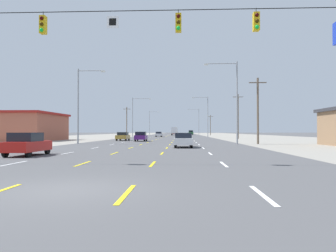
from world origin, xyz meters
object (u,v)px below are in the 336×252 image
Objects in this scene: streetlight_right_row_0 at (234,96)px; sedan_inner_left_far at (159,134)px; hatchback_inner_left_mid at (141,136)px; streetlight_right_row_2 at (198,120)px; hatchback_far_left_nearest at (27,144)px; streetlight_left_row_2 at (150,121)px; suv_far_right_farthest at (191,133)px; streetlight_left_row_0 at (81,101)px; streetlight_left_row_1 at (134,114)px; streetlight_right_row_1 at (206,114)px; box_truck_center_turn_farther at (174,131)px; sedan_inner_right_near at (183,140)px; sedan_far_left_midfar at (123,136)px.

sedan_inner_left_far is at bearing 104.29° from streetlight_right_row_0.
hatchback_inner_left_mid is 80.82m from streetlight_right_row_2.
streetlight_left_row_2 reaches higher than hatchback_far_left_nearest.
streetlight_left_row_0 is at bearing -100.06° from suv_far_right_farthest.
streetlight_right_row_2 reaches higher than streetlight_left_row_1.
streetlight_right_row_1 is (19.37, 0.00, 0.03)m from streetlight_left_row_1.
streetlight_left_row_1 is at bearing 180.00° from streetlight_right_row_1.
box_truck_center_turn_farther is at bearing 87.24° from hatchback_inner_left_mid.
suv_far_right_farthest is 0.45× the size of streetlight_right_row_2.
streetlight_left_row_1 is 49.18m from streetlight_right_row_2.
streetlight_left_row_1 reaches higher than sedan_inner_right_near.
sedan_inner_left_far is 54.00m from streetlight_right_row_0.
streetlight_right_row_1 is (6.40, 53.47, 5.53)m from sedan_inner_right_near.
sedan_inner_left_far is at bearing 90.14° from hatchback_inner_left_mid.
box_truck_center_turn_farther is 42.99m from streetlight_left_row_1.
streetlight_left_row_0 is 90.45m from streetlight_left_row_2.
box_truck_center_turn_farther is (7.20, 72.75, 1.08)m from sedan_far_left_midfar.
streetlight_right_row_1 is (9.51, -41.61, 4.45)m from box_truck_center_turn_farther.
sedan_inner_left_far is 34.97m from box_truck_center_turn_farther.
box_truck_center_turn_farther is 0.69× the size of streetlight_right_row_0.
streetlight_right_row_2 reaches higher than streetlight_left_row_0.
hatchback_far_left_nearest is 110.21m from streetlight_left_row_2.
hatchback_far_left_nearest is at bearing -93.93° from box_truck_center_turn_farther.
suv_far_right_farthest reaches higher than hatchback_inner_left_mid.
sedan_far_left_midfar is 78.35m from streetlight_right_row_2.
streetlight_left_row_0 is 0.88× the size of streetlight_right_row_1.
suv_far_right_farthest is at bearing 82.98° from hatchback_far_left_nearest.
hatchback_inner_left_mid is 76.04m from box_truck_center_turn_farther.
sedan_inner_right_near is 99.05m from streetlight_right_row_2.
streetlight_right_row_2 is at bearing 90.03° from streetlight_right_row_0.
streetlight_left_row_2 is at bearing 113.35° from streetlight_right_row_1.
sedan_inner_right_near is 1.00× the size of sedan_far_left_midfar.
streetlight_right_row_0 reaches higher than hatchback_far_left_nearest.
hatchback_far_left_nearest is at bearing -97.02° from suv_far_right_farthest.
streetlight_right_row_0 reaches higher than suv_far_right_farthest.
sedan_far_left_midfar is at bearing 137.86° from hatchback_inner_left_mid.
suv_far_right_farthest is 17.93m from streetlight_left_row_2.
sedan_far_left_midfar is at bearing -85.11° from streetlight_left_row_1.
sedan_inner_right_near is at bearing -32.06° from streetlight_left_row_0.
hatchback_far_left_nearest is 115.20m from suv_far_right_farthest.
streetlight_right_row_1 reaches higher than suv_far_right_farthest.
streetlight_left_row_0 is 19.57m from streetlight_right_row_0.
streetlight_right_row_0 is (6.40, 8.24, 5.26)m from sedan_inner_right_near.
streetlight_left_row_1 is at bearing 113.18° from streetlight_right_row_0.
box_truck_center_turn_farther is 87.45m from streetlight_right_row_0.
sedan_inner_right_near is 0.43× the size of streetlight_right_row_0.
streetlight_left_row_2 is at bearing 97.57° from sedan_inner_right_near.
sedan_far_left_midfar is 38.15m from sedan_inner_left_far.
streetlight_right_row_1 is (0.01, 45.23, 0.27)m from streetlight_right_row_0.
sedan_inner_right_near is at bearing -92.03° from suv_far_right_farthest.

